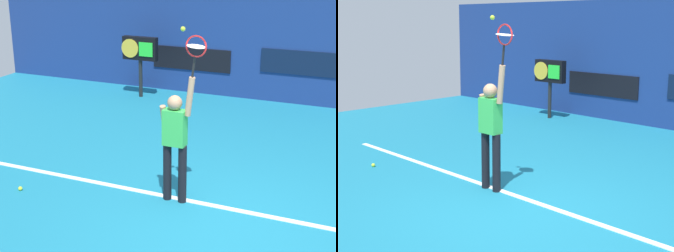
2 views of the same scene
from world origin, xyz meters
TOP-DOWN VIEW (x-y plane):
  - ground_plane at (0.00, 0.00)m, footprint 18.00×18.00m
  - sponsor_banner_portside at (-3.00, 6.48)m, footprint 2.20×0.03m
  - court_baseline at (0.00, 0.45)m, footprint 10.00×0.10m
  - tennis_player at (-0.91, 0.40)m, footprint 0.56×0.31m
  - tennis_racket at (-0.60, 0.40)m, footprint 0.35×0.27m
  - tennis_ball at (-0.76, 0.30)m, footprint 0.07×0.07m
  - scoreboard_clock at (-4.07, 5.56)m, footprint 0.96×0.20m
  - spare_ball at (-3.33, -0.29)m, footprint 0.07×0.07m

SIDE VIEW (x-z plane):
  - ground_plane at x=0.00m, z-range 0.00..0.00m
  - court_baseline at x=0.00m, z-range 0.00..0.01m
  - spare_ball at x=-3.33m, z-range 0.00..0.07m
  - sponsor_banner_portside at x=-3.00m, z-range 0.63..1.23m
  - tennis_player at x=-0.91m, z-range 0.02..2.01m
  - scoreboard_clock at x=-4.07m, z-range 0.43..2.02m
  - tennis_racket at x=-0.60m, z-range 2.09..2.70m
  - tennis_ball at x=-0.76m, z-range 2.64..2.71m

